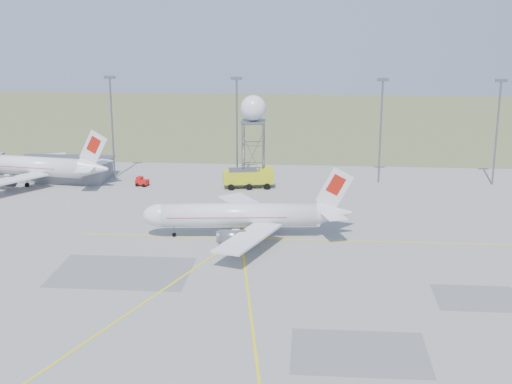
# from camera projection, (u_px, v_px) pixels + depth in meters

# --- Properties ---
(ground) EXTENTS (400.00, 400.00, 0.00)m
(ground) POSITION_uv_depth(u_px,v_px,m) (265.00, 328.00, 78.40)
(ground) COLOR #A3A29D
(ground) RESTS_ON ground
(grass_strip) EXTENTS (400.00, 120.00, 0.03)m
(grass_strip) POSITION_uv_depth(u_px,v_px,m) (296.00, 120.00, 213.11)
(grass_strip) COLOR #576537
(grass_strip) RESTS_ON ground
(building_grey) EXTENTS (19.00, 10.00, 3.90)m
(building_grey) POSITION_uv_depth(u_px,v_px,m) (63.00, 169.00, 142.89)
(building_grey) COLOR gray
(building_grey) RESTS_ON ground
(mast_a) EXTENTS (2.20, 0.50, 20.50)m
(mast_a) POSITION_uv_depth(u_px,v_px,m) (112.00, 118.00, 141.42)
(mast_a) COLOR slate
(mast_a) RESTS_ON ground
(mast_b) EXTENTS (2.20, 0.50, 20.50)m
(mast_b) POSITION_uv_depth(u_px,v_px,m) (237.00, 120.00, 139.51)
(mast_b) COLOR slate
(mast_b) RESTS_ON ground
(mast_c) EXTENTS (2.20, 0.50, 20.50)m
(mast_c) POSITION_uv_depth(u_px,v_px,m) (381.00, 122.00, 137.38)
(mast_c) COLOR slate
(mast_c) RESTS_ON ground
(mast_d) EXTENTS (2.20, 0.50, 20.50)m
(mast_d) POSITION_uv_depth(u_px,v_px,m) (497.00, 123.00, 135.70)
(mast_d) COLOR slate
(mast_d) RESTS_ON ground
(airliner_main) EXTENTS (31.85, 30.84, 10.84)m
(airliner_main) POSITION_uv_depth(u_px,v_px,m) (243.00, 216.00, 107.71)
(airliner_main) COLOR silver
(airliner_main) RESTS_ON ground
(airliner_far) EXTENTS (33.05, 31.79, 11.27)m
(airliner_far) POSITION_uv_depth(u_px,v_px,m) (27.00, 166.00, 139.01)
(airliner_far) COLOR silver
(airliner_far) RESTS_ON ground
(radar_tower) EXTENTS (4.86, 4.86, 17.60)m
(radar_tower) POSITION_uv_depth(u_px,v_px,m) (253.00, 136.00, 135.35)
(radar_tower) COLOR slate
(radar_tower) RESTS_ON ground
(fire_truck) EXTENTS (10.03, 5.13, 3.85)m
(fire_truck) POSITION_uv_depth(u_px,v_px,m) (250.00, 178.00, 136.22)
(fire_truck) COLOR #BEC517
(fire_truck) RESTS_ON ground
(baggage_tug) EXTENTS (2.67, 2.40, 1.81)m
(baggage_tug) POSITION_uv_depth(u_px,v_px,m) (142.00, 182.00, 137.80)
(baggage_tug) COLOR red
(baggage_tug) RESTS_ON ground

